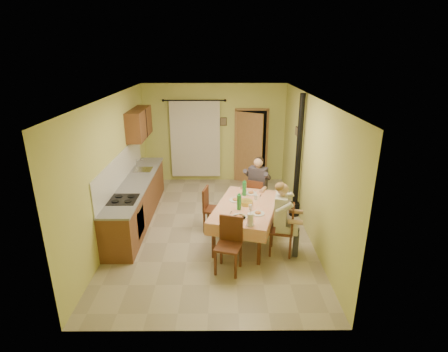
{
  "coord_description": "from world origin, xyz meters",
  "views": [
    {
      "loc": [
        0.21,
        -6.8,
        3.63
      ],
      "look_at": [
        0.25,
        0.1,
        1.15
      ],
      "focal_mm": 28.0,
      "sensor_mm": 36.0,
      "label": 1
    }
  ],
  "objects_px": {
    "chair_far": "(256,205)",
    "stove_flue": "(297,174)",
    "chair_right": "(282,239)",
    "man_right": "(283,211)",
    "dining_table": "(245,223)",
    "chair_left": "(213,218)",
    "chair_near": "(228,256)",
    "man_far": "(257,181)"
  },
  "relations": [
    {
      "from": "chair_far",
      "to": "stove_flue",
      "type": "xyz_separation_m",
      "value": [
        0.9,
        0.08,
        0.74
      ]
    },
    {
      "from": "chair_near",
      "to": "chair_left",
      "type": "xyz_separation_m",
      "value": [
        -0.3,
        1.47,
        -0.0
      ]
    },
    {
      "from": "man_far",
      "to": "stove_flue",
      "type": "xyz_separation_m",
      "value": [
        0.9,
        0.06,
        0.15
      ]
    },
    {
      "from": "dining_table",
      "to": "chair_left",
      "type": "xyz_separation_m",
      "value": [
        -0.65,
        0.41,
        -0.09
      ]
    },
    {
      "from": "chair_left",
      "to": "stove_flue",
      "type": "relative_size",
      "value": 0.34
    },
    {
      "from": "chair_right",
      "to": "man_right",
      "type": "xyz_separation_m",
      "value": [
        -0.01,
        0.0,
        0.59
      ]
    },
    {
      "from": "chair_right",
      "to": "stove_flue",
      "type": "relative_size",
      "value": 0.35
    },
    {
      "from": "dining_table",
      "to": "man_right",
      "type": "bearing_deg",
      "value": -21.8
    },
    {
      "from": "dining_table",
      "to": "stove_flue",
      "type": "relative_size",
      "value": 0.75
    },
    {
      "from": "chair_left",
      "to": "stove_flue",
      "type": "xyz_separation_m",
      "value": [
        1.88,
        0.72,
        0.74
      ]
    },
    {
      "from": "man_far",
      "to": "stove_flue",
      "type": "height_order",
      "value": "stove_flue"
    },
    {
      "from": "chair_far",
      "to": "chair_right",
      "type": "height_order",
      "value": "chair_right"
    },
    {
      "from": "man_far",
      "to": "chair_right",
      "type": "bearing_deg",
      "value": -52.94
    },
    {
      "from": "chair_far",
      "to": "chair_left",
      "type": "bearing_deg",
      "value": -121.23
    },
    {
      "from": "chair_far",
      "to": "man_far",
      "type": "distance_m",
      "value": 0.59
    },
    {
      "from": "man_far",
      "to": "dining_table",
      "type": "bearing_deg",
      "value": -81.86
    },
    {
      "from": "chair_left",
      "to": "stove_flue",
      "type": "height_order",
      "value": "stove_flue"
    },
    {
      "from": "stove_flue",
      "to": "chair_left",
      "type": "bearing_deg",
      "value": -158.99
    },
    {
      "from": "chair_left",
      "to": "man_right",
      "type": "relative_size",
      "value": 0.69
    },
    {
      "from": "chair_far",
      "to": "chair_near",
      "type": "height_order",
      "value": "chair_near"
    },
    {
      "from": "chair_far",
      "to": "man_right",
      "type": "bearing_deg",
      "value": -53.15
    },
    {
      "from": "chair_far",
      "to": "man_right",
      "type": "xyz_separation_m",
      "value": [
        0.32,
        -1.55,
        0.59
      ]
    },
    {
      "from": "dining_table",
      "to": "man_far",
      "type": "xyz_separation_m",
      "value": [
        0.33,
        1.07,
        0.5
      ]
    },
    {
      "from": "chair_left",
      "to": "chair_near",
      "type": "bearing_deg",
      "value": 23.51
    },
    {
      "from": "man_far",
      "to": "stove_flue",
      "type": "bearing_deg",
      "value": 29.4
    },
    {
      "from": "dining_table",
      "to": "man_far",
      "type": "height_order",
      "value": "man_far"
    },
    {
      "from": "chair_near",
      "to": "man_right",
      "type": "bearing_deg",
      "value": -134.34
    },
    {
      "from": "dining_table",
      "to": "chair_far",
      "type": "bearing_deg",
      "value": 88.64
    },
    {
      "from": "chair_far",
      "to": "stove_flue",
      "type": "relative_size",
      "value": 0.33
    },
    {
      "from": "dining_table",
      "to": "man_right",
      "type": "height_order",
      "value": "man_right"
    },
    {
      "from": "dining_table",
      "to": "chair_far",
      "type": "relative_size",
      "value": 2.27
    },
    {
      "from": "dining_table",
      "to": "chair_far",
      "type": "distance_m",
      "value": 1.11
    },
    {
      "from": "chair_left",
      "to": "man_right",
      "type": "xyz_separation_m",
      "value": [
        1.3,
        -0.9,
        0.59
      ]
    },
    {
      "from": "dining_table",
      "to": "stove_flue",
      "type": "distance_m",
      "value": 1.79
    },
    {
      "from": "chair_right",
      "to": "chair_left",
      "type": "xyz_separation_m",
      "value": [
        -1.31,
        0.91,
        -0.0
      ]
    },
    {
      "from": "dining_table",
      "to": "man_right",
      "type": "xyz_separation_m",
      "value": [
        0.64,
        -0.49,
        0.5
      ]
    },
    {
      "from": "man_right",
      "to": "dining_table",
      "type": "bearing_deg",
      "value": 65.02
    },
    {
      "from": "chair_right",
      "to": "man_right",
      "type": "distance_m",
      "value": 0.59
    },
    {
      "from": "man_far",
      "to": "chair_near",
      "type": "bearing_deg",
      "value": -82.61
    },
    {
      "from": "chair_near",
      "to": "stove_flue",
      "type": "xyz_separation_m",
      "value": [
        1.58,
        2.19,
        0.73
      ]
    },
    {
      "from": "chair_right",
      "to": "stove_flue",
      "type": "bearing_deg",
      "value": -6.75
    },
    {
      "from": "dining_table",
      "to": "chair_left",
      "type": "height_order",
      "value": "chair_left"
    }
  ]
}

